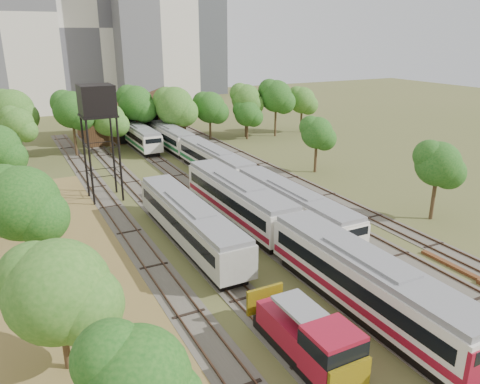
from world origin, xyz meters
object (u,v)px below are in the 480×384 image
railcar_green_set (215,162)px  shunter_locomotive (310,341)px  water_tower (97,104)px  railcar_red_set (290,234)px

railcar_green_set → shunter_locomotive: 35.58m
water_tower → shunter_locomotive: bearing=-83.2°
railcar_red_set → water_tower: size_ratio=2.87×
railcar_red_set → railcar_green_set: (4.00, 22.96, -0.25)m
railcar_red_set → shunter_locomotive: (-6.00, -11.19, -0.54)m
shunter_locomotive → water_tower: water_tower is taller
railcar_red_set → shunter_locomotive: railcar_red_set is taller
railcar_green_set → water_tower: (-13.82, -1.98, 8.32)m
shunter_locomotive → water_tower: bearing=96.8°
railcar_red_set → shunter_locomotive: size_ratio=4.27×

